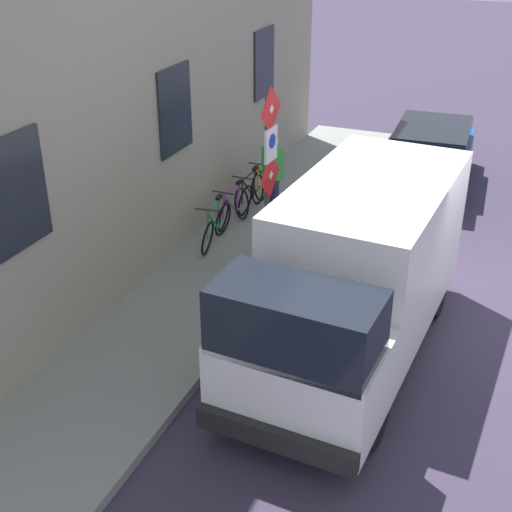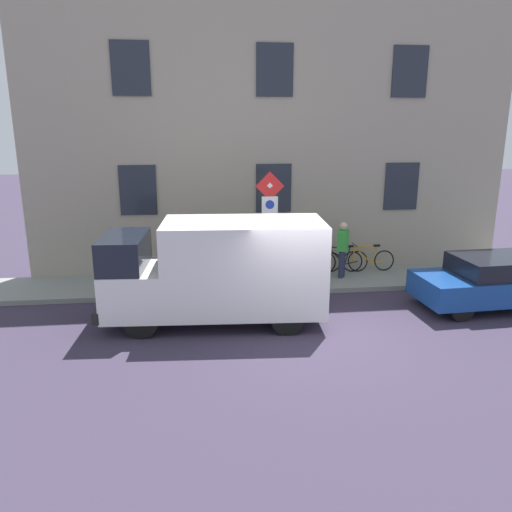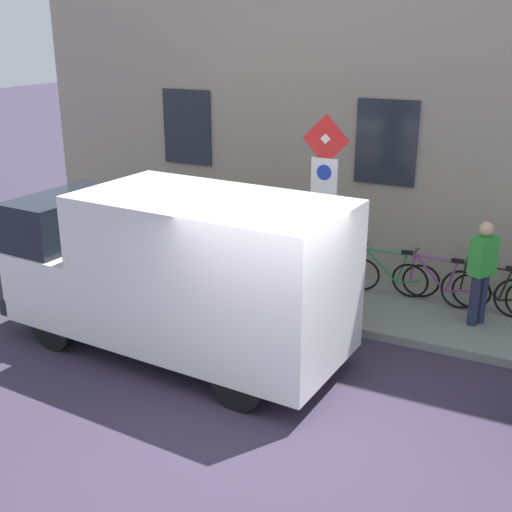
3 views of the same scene
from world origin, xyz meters
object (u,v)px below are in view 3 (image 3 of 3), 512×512
Objects in this scene: bicycle_green at (391,275)px; delivery_van at (179,270)px; bicycle_purple at (440,284)px; litter_bin at (338,290)px; sign_post_stacked at (324,194)px; bicycle_black at (492,292)px; pedestrian at (482,270)px.

delivery_van is at bearing 46.79° from bicycle_green.
delivery_van is 3.18× the size of bicycle_green.
delivery_van is 3.18× the size of bicycle_purple.
litter_bin reaches higher than bicycle_green.
bicycle_green is 1.36m from litter_bin.
delivery_van reaches higher than bicycle_green.
sign_post_stacked reaches higher than bicycle_black.
bicycle_black is 0.87m from bicycle_purple.
bicycle_purple is at bearing -48.14° from litter_bin.
litter_bin is (-1.25, 0.53, 0.08)m from bicycle_green.
bicycle_black is (1.40, -2.53, -1.71)m from sign_post_stacked.
delivery_van is at bearing 141.81° from sign_post_stacked.
delivery_van is 5.28m from bicycle_black.
delivery_van is 3.16× the size of pedestrian.
litter_bin is at bearing 49.20° from pedestrian.
delivery_van is at bearing 47.47° from bicycle_purple.
litter_bin is at bearing 42.99° from bicycle_purple.
delivery_van reaches higher than bicycle_purple.
bicycle_black is 1.90× the size of litter_bin.
bicycle_green is 1.00× the size of pedestrian.
pedestrian is (-0.54, -0.72, 0.56)m from bicycle_purple.
bicycle_green is 1.90× the size of litter_bin.
delivery_van is 6.04× the size of litter_bin.
litter_bin is (-1.26, 1.40, 0.08)m from bicycle_purple.
litter_bin is (-1.25, 2.27, 0.08)m from bicycle_black.
bicycle_purple is 1.06m from pedestrian.
bicycle_purple is 1.00× the size of pedestrian.
sign_post_stacked is at bearing 41.34° from bicycle_purple.
bicycle_green is at bearing -121.26° from delivery_van.
litter_bin is at bearing 58.46° from bicycle_green.
litter_bin is at bearing -60.35° from sign_post_stacked.
sign_post_stacked reaches higher than litter_bin.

